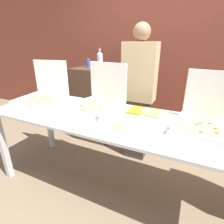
% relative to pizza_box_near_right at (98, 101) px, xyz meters
% --- Properties ---
extents(ground_plane, '(16.00, 16.00, 0.00)m').
position_rel_pizza_box_near_right_xyz_m(ground_plane, '(0.23, -0.14, -0.93)').
color(ground_plane, '#847056').
extents(brick_wall_behind, '(10.00, 0.06, 2.80)m').
position_rel_pizza_box_near_right_xyz_m(brick_wall_behind, '(0.23, 1.56, 0.47)').
color(brick_wall_behind, brown).
rests_on(brick_wall_behind, ground_plane).
extents(buffet_table, '(2.48, 0.81, 0.85)m').
position_rel_pizza_box_near_right_xyz_m(buffet_table, '(0.23, -0.14, -0.18)').
color(buffet_table, silver).
rests_on(buffet_table, ground_plane).
extents(pizza_box_near_right, '(0.53, 0.55, 0.46)m').
position_rel_pizza_box_near_right_xyz_m(pizza_box_near_right, '(0.00, 0.00, 0.00)').
color(pizza_box_near_right, white).
rests_on(pizza_box_near_right, buffet_table).
extents(pizza_box_near_left, '(0.51, 0.53, 0.46)m').
position_rel_pizza_box_near_right_xyz_m(pizza_box_near_left, '(-0.71, -0.04, -0.00)').
color(pizza_box_near_left, white).
rests_on(pizza_box_near_left, buffet_table).
extents(pizza_box_far_right, '(0.51, 0.52, 0.44)m').
position_rel_pizza_box_near_right_xyz_m(pizza_box_far_right, '(1.01, -0.04, -0.00)').
color(pizza_box_far_right, white).
rests_on(pizza_box_far_right, buffet_table).
extents(paper_plate_front_center, '(0.26, 0.26, 0.03)m').
position_rel_pizza_box_near_right_xyz_m(paper_plate_front_center, '(0.38, -0.29, -0.07)').
color(paper_plate_front_center, white).
rests_on(paper_plate_front_center, buffet_table).
extents(veggie_tray, '(0.38, 0.26, 0.05)m').
position_rel_pizza_box_near_right_xyz_m(veggie_tray, '(0.49, 0.03, -0.06)').
color(veggie_tray, white).
rests_on(veggie_tray, buffet_table).
extents(sideboard_podium, '(0.60, 0.50, 1.15)m').
position_rel_pizza_box_near_right_xyz_m(sideboard_podium, '(-0.54, 0.82, -0.36)').
color(sideboard_podium, '#4C3323').
rests_on(sideboard_podium, ground_plane).
extents(soda_bottle, '(0.09, 0.09, 0.29)m').
position_rel_pizza_box_near_right_xyz_m(soda_bottle, '(-0.44, 0.86, 0.34)').
color(soda_bottle, '#B7BCC1').
rests_on(soda_bottle, sideboard_podium).
extents(soda_can_silver, '(0.07, 0.07, 0.12)m').
position_rel_pizza_box_near_right_xyz_m(soda_can_silver, '(-0.36, 0.73, 0.28)').
color(soda_can_silver, silver).
rests_on(soda_can_silver, sideboard_podium).
extents(soda_can_colored, '(0.07, 0.07, 0.12)m').
position_rel_pizza_box_near_right_xyz_m(soda_can_colored, '(-0.66, 0.87, 0.28)').
color(soda_can_colored, '#334CB2').
rests_on(soda_can_colored, sideboard_podium).
extents(person_guest_plaid, '(0.40, 0.22, 1.72)m').
position_rel_pizza_box_near_right_xyz_m(person_guest_plaid, '(0.26, 0.57, -0.04)').
color(person_guest_plaid, '#473D33').
rests_on(person_guest_plaid, ground_plane).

